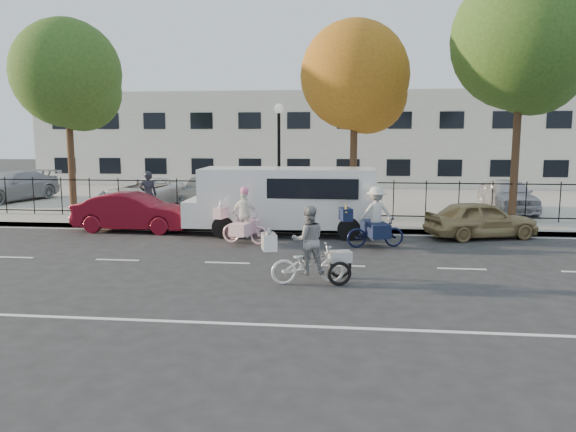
# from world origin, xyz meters

# --- Properties ---
(ground) EXTENTS (120.00, 120.00, 0.00)m
(ground) POSITION_xyz_m (0.00, 0.00, 0.00)
(ground) COLOR #333334
(road_markings) EXTENTS (60.00, 9.52, 0.01)m
(road_markings) POSITION_xyz_m (0.00, 0.00, 0.01)
(road_markings) COLOR silver
(road_markings) RESTS_ON ground
(curb) EXTENTS (60.00, 0.10, 0.15)m
(curb) POSITION_xyz_m (0.00, 5.05, 0.07)
(curb) COLOR #A8A399
(curb) RESTS_ON ground
(sidewalk) EXTENTS (60.00, 2.20, 0.15)m
(sidewalk) POSITION_xyz_m (0.00, 6.10, 0.07)
(sidewalk) COLOR #A8A399
(sidewalk) RESTS_ON ground
(parking_lot) EXTENTS (60.00, 15.60, 0.15)m
(parking_lot) POSITION_xyz_m (0.00, 15.00, 0.07)
(parking_lot) COLOR #A8A399
(parking_lot) RESTS_ON ground
(iron_fence) EXTENTS (58.00, 0.06, 1.50)m
(iron_fence) POSITION_xyz_m (0.00, 7.20, 0.90)
(iron_fence) COLOR black
(iron_fence) RESTS_ON sidewalk
(building) EXTENTS (34.00, 10.00, 6.00)m
(building) POSITION_xyz_m (0.00, 25.00, 3.00)
(building) COLOR silver
(building) RESTS_ON ground
(lamppost) EXTENTS (0.36, 0.36, 4.33)m
(lamppost) POSITION_xyz_m (0.50, 6.80, 3.11)
(lamppost) COLOR black
(lamppost) RESTS_ON sidewalk
(street_sign) EXTENTS (0.85, 0.06, 1.80)m
(street_sign) POSITION_xyz_m (-1.85, 6.80, 1.42)
(street_sign) COLOR black
(street_sign) RESTS_ON sidewalk
(zebra_trike) EXTENTS (2.07, 1.21, 1.77)m
(zebra_trike) POSITION_xyz_m (2.27, -1.78, 0.68)
(zebra_trike) COLOR white
(zebra_trike) RESTS_ON ground
(unicorn_bike) EXTENTS (1.80, 1.29, 1.78)m
(unicorn_bike) POSITION_xyz_m (-0.05, 2.63, 0.66)
(unicorn_bike) COLOR #F1B8C5
(unicorn_bike) RESTS_ON ground
(bull_bike) EXTENTS (2.02, 1.42, 1.82)m
(bull_bike) POSITION_xyz_m (3.92, 2.56, 0.73)
(bull_bike) COLOR #101435
(bull_bike) RESTS_ON ground
(white_van) EXTENTS (6.35, 2.33, 2.23)m
(white_van) POSITION_xyz_m (0.98, 4.50, 1.23)
(white_van) COLOR white
(white_van) RESTS_ON ground
(red_sedan) EXTENTS (4.13, 1.56, 1.34)m
(red_sedan) POSITION_xyz_m (-4.30, 4.49, 0.67)
(red_sedan) COLOR #600B18
(red_sedan) RESTS_ON ground
(gold_sedan) EXTENTS (3.87, 2.50, 1.23)m
(gold_sedan) POSITION_xyz_m (7.43, 4.50, 0.61)
(gold_sedan) COLOR #9D8655
(gold_sedan) RESTS_ON ground
(pedestrian) EXTENTS (0.78, 0.66, 1.80)m
(pedestrian) POSITION_xyz_m (-4.59, 6.70, 1.05)
(pedestrian) COLOR black
(pedestrian) RESTS_ON sidewalk
(lot_car_a) EXTENTS (3.27, 5.34, 1.45)m
(lot_car_a) POSITION_xyz_m (-13.17, 11.27, 0.87)
(lot_car_a) COLOR #9EA0A6
(lot_car_a) RESTS_ON parking_lot
(lot_car_b) EXTENTS (3.01, 5.11, 1.33)m
(lot_car_b) POSITION_xyz_m (-5.89, 9.51, 0.82)
(lot_car_b) COLOR white
(lot_car_b) RESTS_ON parking_lot
(lot_car_c) EXTENTS (1.38, 3.87, 1.27)m
(lot_car_c) POSITION_xyz_m (-3.36, 10.58, 0.79)
(lot_car_c) COLOR #505558
(lot_car_c) RESTS_ON parking_lot
(lot_car_d) EXTENTS (1.84, 4.21, 1.41)m
(lot_car_d) POSITION_xyz_m (9.70, 10.02, 0.86)
(lot_car_d) COLOR #B3B5BC
(lot_car_d) RESTS_ON parking_lot
(tree_west) EXTENTS (4.35, 4.35, 7.97)m
(tree_west) POSITION_xyz_m (-8.12, 7.95, 5.58)
(tree_west) COLOR #442D1D
(tree_west) RESTS_ON ground
(tree_mid) EXTENTS (4.21, 4.21, 7.72)m
(tree_mid) POSITION_xyz_m (3.42, 8.17, 5.40)
(tree_mid) COLOR #442D1D
(tree_mid) RESTS_ON ground
(tree_east) EXTENTS (5.03, 5.03, 9.22)m
(tree_east) POSITION_xyz_m (9.31, 7.36, 6.46)
(tree_east) COLOR #442D1D
(tree_east) RESTS_ON ground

